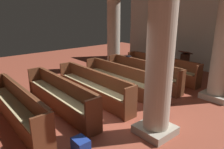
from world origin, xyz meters
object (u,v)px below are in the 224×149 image
at_px(pew_row_4, 59,94).
at_px(lectern, 184,65).
at_px(pillar_far_side, 114,30).
at_px(pew_row_2, 120,78).
at_px(pew_row_3, 93,85).
at_px(pew_row_5, 16,105).
at_px(kneeler_box_blue, 81,145).
at_px(kneeler_box_navy, 159,112).
at_px(pew_row_1, 142,72).
at_px(pillar_aisle_rear, 160,54).
at_px(hymn_book, 129,56).
at_px(pew_row_0, 161,67).

bearing_deg(pew_row_4, lectern, 85.80).
xyz_separation_m(pew_row_4, pillar_far_side, (-2.42, 4.07, 1.35)).
bearing_deg(pew_row_2, pew_row_3, -90.00).
height_order(pew_row_5, pillar_far_side, pillar_far_side).
height_order(pillar_far_side, kneeler_box_blue, pillar_far_side).
height_order(pillar_far_side, kneeler_box_navy, pillar_far_side).
distance_m(pew_row_3, lectern, 4.51).
bearing_deg(lectern, pew_row_2, -97.02).
distance_m(pillar_far_side, kneeler_box_blue, 6.54).
bearing_deg(pew_row_2, pillar_far_side, 143.26).
bearing_deg(pew_row_2, pew_row_1, 90.00).
bearing_deg(pew_row_3, pew_row_2, 90.00).
bearing_deg(pillar_aisle_rear, kneeler_box_blue, -108.89).
bearing_deg(pew_row_5, kneeler_box_blue, 17.41).
bearing_deg(pew_row_4, pew_row_2, 90.00).
height_order(pillar_aisle_rear, kneeler_box_navy, pillar_aisle_rear).
distance_m(hymn_book, kneeler_box_blue, 5.06).
height_order(pillar_far_side, hymn_book, pillar_far_side).
bearing_deg(kneeler_box_navy, kneeler_box_blue, -92.27).
bearing_deg(hymn_book, lectern, 56.70).
xyz_separation_m(hymn_book, kneeler_box_blue, (2.83, -4.13, -0.78)).
height_order(pew_row_2, pillar_far_side, pillar_far_side).
height_order(pew_row_2, pillar_aisle_rear, pillar_aisle_rear).
distance_m(pew_row_4, pillar_aisle_rear, 3.02).
height_order(pew_row_1, kneeler_box_blue, pew_row_1).
distance_m(pew_row_3, kneeler_box_blue, 2.56).
bearing_deg(kneeler_box_blue, hymn_book, 124.47).
height_order(lectern, kneeler_box_blue, lectern).
relative_size(hymn_book, kneeler_box_blue, 0.52).
bearing_deg(pew_row_2, lectern, 82.98).
bearing_deg(kneeler_box_navy, pew_row_1, 142.20).
relative_size(pew_row_1, kneeler_box_blue, 9.51).
relative_size(pew_row_4, kneeler_box_blue, 9.51).
height_order(pew_row_3, pew_row_4, same).
distance_m(kneeler_box_navy, kneeler_box_blue, 2.38).
distance_m(pew_row_1, pew_row_3, 2.26).
bearing_deg(pew_row_0, pew_row_5, -90.00).
bearing_deg(pew_row_2, pew_row_4, -90.00).
bearing_deg(kneeler_box_blue, pew_row_2, 124.33).
height_order(pew_row_5, kneeler_box_navy, pew_row_5).
relative_size(pew_row_1, pew_row_3, 1.00).
bearing_deg(pew_row_4, pew_row_0, 90.00).
relative_size(pew_row_1, lectern, 3.10).
relative_size(pew_row_0, pew_row_1, 1.00).
xyz_separation_m(pew_row_2, pew_row_4, (0.00, -2.26, 0.00)).
distance_m(pillar_far_side, pillar_aisle_rear, 5.72).
relative_size(pew_row_2, pew_row_5, 1.00).
bearing_deg(hymn_book, pew_row_5, -78.97).
height_order(pew_row_2, pew_row_4, same).
distance_m(pew_row_4, pew_row_5, 1.13).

